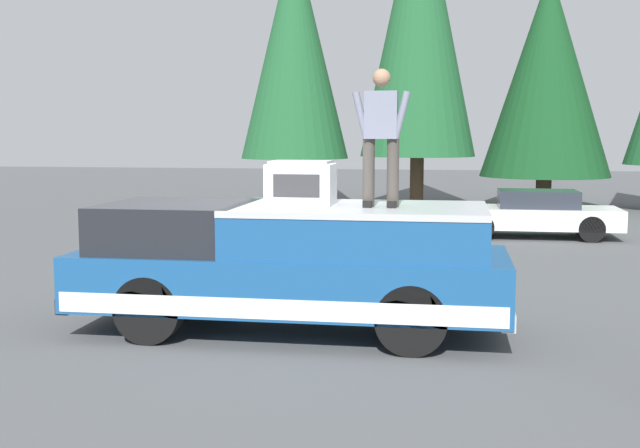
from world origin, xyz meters
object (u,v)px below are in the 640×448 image
(compressor_unit, at_px, (301,183))
(parked_car_white, at_px, (534,214))
(pickup_truck, at_px, (291,265))
(person_on_truck_bed, at_px, (381,134))

(compressor_unit, xyz_separation_m, parked_car_white, (9.97, -3.93, -1.35))
(pickup_truck, bearing_deg, parked_car_white, -21.95)
(pickup_truck, height_order, compressor_unit, compressor_unit)
(person_on_truck_bed, bearing_deg, compressor_unit, 79.19)
(pickup_truck, bearing_deg, compressor_unit, -53.68)
(person_on_truck_bed, relative_size, parked_car_white, 0.41)
(pickup_truck, xyz_separation_m, compressor_unit, (0.09, -0.12, 1.05))
(compressor_unit, height_order, person_on_truck_bed, person_on_truck_bed)
(compressor_unit, bearing_deg, person_on_truck_bed, -100.81)
(parked_car_white, bearing_deg, compressor_unit, 158.46)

